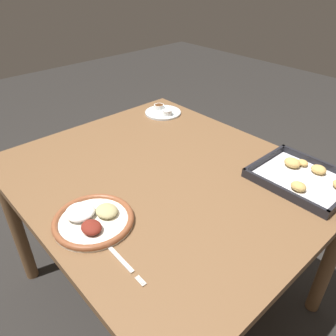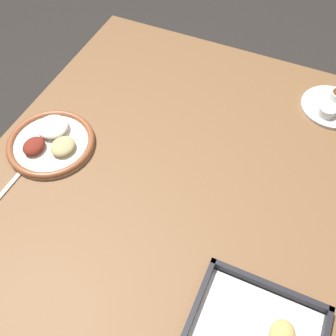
% 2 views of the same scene
% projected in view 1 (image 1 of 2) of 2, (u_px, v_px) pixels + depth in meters
% --- Properties ---
extents(ground_plane, '(8.00, 8.00, 0.00)m').
position_uv_depth(ground_plane, '(166.00, 290.00, 1.66)').
color(ground_plane, '#282623').
extents(dining_table, '(1.19, 1.02, 0.72)m').
position_uv_depth(dining_table, '(165.00, 191.00, 1.32)').
color(dining_table, brown).
rests_on(dining_table, ground_plane).
extents(dinner_plate, '(0.26, 0.26, 0.04)m').
position_uv_depth(dinner_plate, '(93.00, 219.00, 1.02)').
color(dinner_plate, white).
rests_on(dinner_plate, dining_table).
extents(fork, '(0.22, 0.02, 0.00)m').
position_uv_depth(fork, '(118.00, 257.00, 0.91)').
color(fork, silver).
rests_on(fork, dining_table).
extents(saucer_plate, '(0.19, 0.19, 0.04)m').
position_uv_depth(saucer_plate, '(163.00, 112.00, 1.73)').
color(saucer_plate, silver).
rests_on(saucer_plate, dining_table).
extents(baking_tray, '(0.34, 0.28, 0.04)m').
position_uv_depth(baking_tray, '(304.00, 177.00, 1.22)').
color(baking_tray, black).
rests_on(baking_tray, dining_table).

